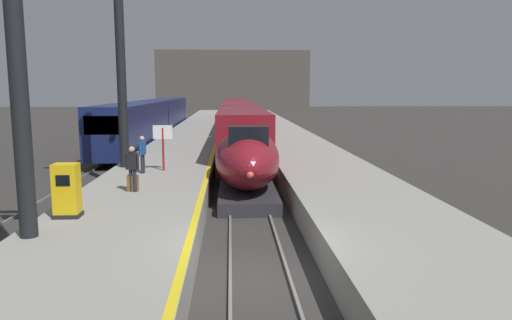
{
  "coord_description": "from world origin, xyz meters",
  "views": [
    {
      "loc": [
        -0.72,
        -11.46,
        4.78
      ],
      "look_at": [
        0.37,
        8.8,
        1.8
      ],
      "focal_mm": 33.47,
      "sensor_mm": 36.0,
      "label": 1
    }
  ],
  "objects_px": {
    "regional_train_adjacent": "(153,118)",
    "departure_info_board": "(163,138)",
    "passenger_near_edge": "(132,165)",
    "passenger_mid_platform": "(142,151)",
    "ticket_machine_yellow": "(67,192)",
    "highspeed_train_main": "(238,120)",
    "station_column_mid": "(120,48)",
    "rolling_suitcase": "(133,183)"
  },
  "relations": [
    {
      "from": "regional_train_adjacent",
      "to": "departure_info_board",
      "type": "height_order",
      "value": "regional_train_adjacent"
    },
    {
      "from": "passenger_near_edge",
      "to": "passenger_mid_platform",
      "type": "height_order",
      "value": "same"
    },
    {
      "from": "passenger_near_edge",
      "to": "ticket_machine_yellow",
      "type": "height_order",
      "value": "passenger_near_edge"
    },
    {
      "from": "highspeed_train_main",
      "to": "regional_train_adjacent",
      "type": "xyz_separation_m",
      "value": [
        -8.1,
        1.32,
        0.17
      ]
    },
    {
      "from": "station_column_mid",
      "to": "rolling_suitcase",
      "type": "bearing_deg",
      "value": -75.04
    },
    {
      "from": "highspeed_train_main",
      "to": "rolling_suitcase",
      "type": "distance_m",
      "value": 27.73
    },
    {
      "from": "departure_info_board",
      "to": "highspeed_train_main",
      "type": "bearing_deg",
      "value": 80.37
    },
    {
      "from": "passenger_mid_platform",
      "to": "rolling_suitcase",
      "type": "bearing_deg",
      "value": -85.1
    },
    {
      "from": "passenger_near_edge",
      "to": "regional_train_adjacent",
      "type": "bearing_deg",
      "value": 97.45
    },
    {
      "from": "highspeed_train_main",
      "to": "ticket_machine_yellow",
      "type": "bearing_deg",
      "value": -100.17
    },
    {
      "from": "passenger_near_edge",
      "to": "rolling_suitcase",
      "type": "height_order",
      "value": "passenger_near_edge"
    },
    {
      "from": "rolling_suitcase",
      "to": "departure_info_board",
      "type": "distance_m",
      "value": 4.82
    },
    {
      "from": "regional_train_adjacent",
      "to": "rolling_suitcase",
      "type": "relative_size",
      "value": 37.27
    },
    {
      "from": "highspeed_train_main",
      "to": "rolling_suitcase",
      "type": "height_order",
      "value": "highspeed_train_main"
    },
    {
      "from": "passenger_near_edge",
      "to": "passenger_mid_platform",
      "type": "relative_size",
      "value": 1.0
    },
    {
      "from": "highspeed_train_main",
      "to": "station_column_mid",
      "type": "bearing_deg",
      "value": -105.28
    },
    {
      "from": "ticket_machine_yellow",
      "to": "departure_info_board",
      "type": "relative_size",
      "value": 0.75
    },
    {
      "from": "highspeed_train_main",
      "to": "ticket_machine_yellow",
      "type": "distance_m",
      "value": 31.45
    },
    {
      "from": "passenger_mid_platform",
      "to": "departure_info_board",
      "type": "xyz_separation_m",
      "value": [
        0.84,
        0.7,
        0.52
      ]
    },
    {
      "from": "passenger_near_edge",
      "to": "rolling_suitcase",
      "type": "relative_size",
      "value": 1.72
    },
    {
      "from": "regional_train_adjacent",
      "to": "passenger_mid_platform",
      "type": "height_order",
      "value": "regional_train_adjacent"
    },
    {
      "from": "regional_train_adjacent",
      "to": "ticket_machine_yellow",
      "type": "height_order",
      "value": "regional_train_adjacent"
    },
    {
      "from": "rolling_suitcase",
      "to": "passenger_mid_platform",
      "type": "bearing_deg",
      "value": 94.9
    },
    {
      "from": "highspeed_train_main",
      "to": "departure_info_board",
      "type": "distance_m",
      "value": 23.07
    },
    {
      "from": "rolling_suitcase",
      "to": "regional_train_adjacent",
      "type": "bearing_deg",
      "value": 97.43
    },
    {
      "from": "highspeed_train_main",
      "to": "rolling_suitcase",
      "type": "relative_size",
      "value": 57.85
    },
    {
      "from": "passenger_near_edge",
      "to": "passenger_mid_platform",
      "type": "distance_m",
      "value": 4.04
    },
    {
      "from": "regional_train_adjacent",
      "to": "station_column_mid",
      "type": "xyz_separation_m",
      "value": [
        2.2,
        -22.92,
        4.62
      ]
    },
    {
      "from": "departure_info_board",
      "to": "passenger_near_edge",
      "type": "bearing_deg",
      "value": -95.76
    },
    {
      "from": "station_column_mid",
      "to": "rolling_suitcase",
      "type": "height_order",
      "value": "station_column_mid"
    },
    {
      "from": "station_column_mid",
      "to": "passenger_near_edge",
      "type": "distance_m",
      "value": 7.68
    },
    {
      "from": "passenger_near_edge",
      "to": "highspeed_train_main",
      "type": "bearing_deg",
      "value": 81.03
    },
    {
      "from": "ticket_machine_yellow",
      "to": "departure_info_board",
      "type": "height_order",
      "value": "departure_info_board"
    },
    {
      "from": "passenger_near_edge",
      "to": "rolling_suitcase",
      "type": "distance_m",
      "value": 0.69
    },
    {
      "from": "passenger_near_edge",
      "to": "departure_info_board",
      "type": "bearing_deg",
      "value": 84.24
    },
    {
      "from": "station_column_mid",
      "to": "departure_info_board",
      "type": "height_order",
      "value": "station_column_mid"
    },
    {
      "from": "passenger_near_edge",
      "to": "station_column_mid",
      "type": "bearing_deg",
      "value": 104.95
    },
    {
      "from": "regional_train_adjacent",
      "to": "passenger_mid_platform",
      "type": "relative_size",
      "value": 21.66
    },
    {
      "from": "highspeed_train_main",
      "to": "ticket_machine_yellow",
      "type": "xyz_separation_m",
      "value": [
        -5.55,
        -30.95,
        -0.17
      ]
    },
    {
      "from": "departure_info_board",
      "to": "regional_train_adjacent",
      "type": "bearing_deg",
      "value": 100.0
    },
    {
      "from": "station_column_mid",
      "to": "passenger_mid_platform",
      "type": "height_order",
      "value": "station_column_mid"
    },
    {
      "from": "regional_train_adjacent",
      "to": "ticket_machine_yellow",
      "type": "xyz_separation_m",
      "value": [
        2.55,
        -32.27,
        -0.34
      ]
    }
  ]
}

